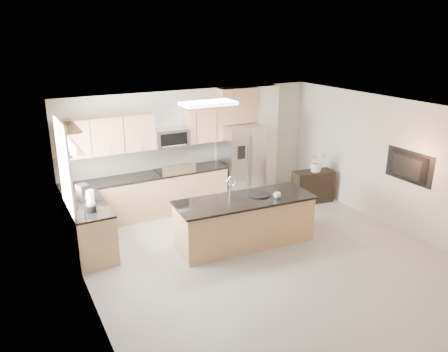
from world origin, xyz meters
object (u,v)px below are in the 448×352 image
coffee_maker (83,194)px  flower_vase (317,156)px  island (244,221)px  platter (259,195)px  refrigerator (241,162)px  cup (277,195)px  bowl (65,121)px  microwave (171,138)px  range (175,190)px  kettle (89,198)px  credenza (313,186)px  television (406,167)px  blender (91,203)px

coffee_maker → flower_vase: (5.15, -0.17, 0.04)m
island → platter: bearing=9.2°
refrigerator → flower_vase: refrigerator is taller
refrigerator → island: 2.38m
cup → bowl: bearing=155.7°
flower_vase → microwave: bearing=158.3°
refrigerator → coffee_maker: size_ratio=5.51×
range → flower_vase: bearing=-19.6°
island → cup: 0.78m
platter → kettle: size_ratio=1.64×
microwave → cup: 2.78m
credenza → kettle: (-5.04, -0.02, 0.66)m
television → flower_vase: bearing=12.7°
platter → coffee_maker: coffee_maker is taller
refrigerator → kettle: refrigerator is taller
platter → blender: size_ratio=1.06×
microwave → cup: bearing=-66.0°
island → coffee_maker: island is taller
platter → flower_vase: 2.40m
blender → flower_vase: (5.13, 0.36, 0.03)m
refrigerator → coffee_maker: refrigerator is taller
blender → platter: bearing=-12.0°
platter → coffee_maker: 3.19m
kettle → platter: bearing=-19.2°
microwave → platter: 2.47m
range → platter: 2.29m
microwave → bowl: (-2.25, -0.96, 0.75)m
platter → coffee_maker: size_ratio=1.26×
range → refrigerator: (1.66, -0.05, 0.42)m
credenza → range: bearing=169.5°
coffee_maker → flower_vase: size_ratio=0.43×
cup → television: bearing=-17.9°
flower_vase → television: size_ratio=0.69×
blender → credenza: bearing=4.5°
bowl → flower_vase: bowl is taller
microwave → island: 2.58m
kettle → bowl: size_ratio=0.68×
refrigerator → flower_vase: (1.39, -1.04, 0.23)m
cup → kettle: kettle is taller
blender → flower_vase: 5.14m
cup → microwave: bearing=114.0°
television → cup: bearing=72.1°
cup → refrigerator: bearing=76.2°
refrigerator → bowl: (-3.91, -0.79, 1.49)m
cup → coffee_maker: 3.50m
bowl → television: 6.28m
range → flower_vase: (3.05, -1.09, 0.65)m
bowl → microwave: bearing=23.1°
range → flower_vase: 3.30m
coffee_maker → kettle: bearing=-64.0°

